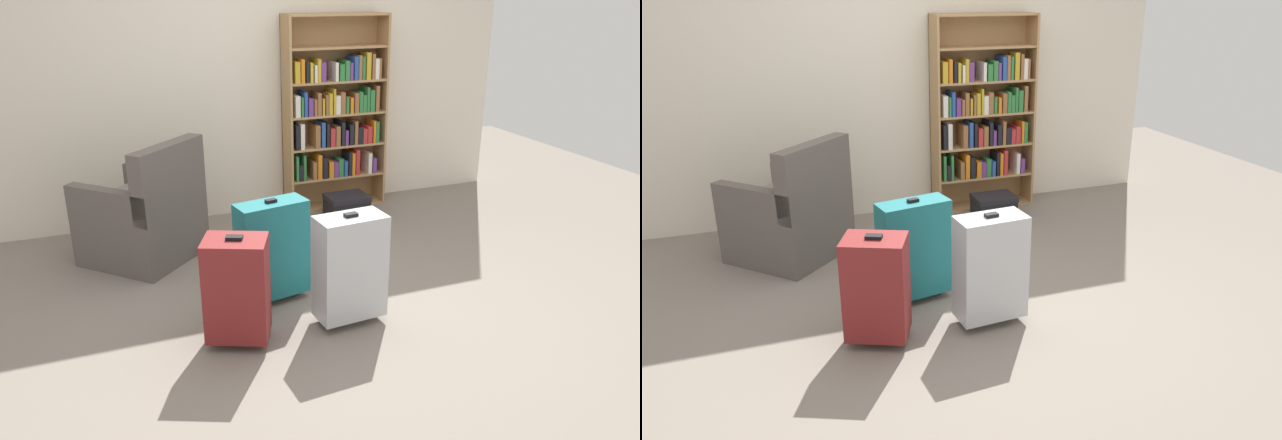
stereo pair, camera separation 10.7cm
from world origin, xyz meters
TOP-DOWN VIEW (x-y plane):
  - ground_plane at (0.00, 0.00)m, footprint 8.31×8.31m
  - back_wall at (0.00, 1.99)m, footprint 4.75×0.10m
  - bookshelf at (0.69, 1.81)m, footprint 0.91×0.25m
  - armchair at (-1.06, 1.22)m, footprint 0.99×0.99m
  - mug at (-0.62, 1.08)m, footprint 0.12×0.08m
  - storage_box at (0.67, 1.46)m, footprint 0.36×0.27m
  - suitcase_silver at (-0.04, -0.18)m, footprint 0.42×0.25m
  - suitcase_dark_red at (-0.72, -0.17)m, footprint 0.42×0.37m
  - suitcase_teal at (-0.38, 0.24)m, footprint 0.47×0.27m

SIDE VIEW (x-z plane):
  - ground_plane at x=0.00m, z-range 0.00..0.00m
  - mug at x=-0.62m, z-range 0.00..0.10m
  - storage_box at x=0.67m, z-range 0.01..0.21m
  - armchair at x=-1.06m, z-range -0.13..0.77m
  - suitcase_dark_red at x=-0.72m, z-range 0.01..0.67m
  - suitcase_teal at x=-0.38m, z-range 0.01..0.71m
  - suitcase_silver at x=-0.04m, z-range 0.01..0.72m
  - bookshelf at x=0.69m, z-range -0.01..1.70m
  - back_wall at x=0.00m, z-range 0.00..2.60m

